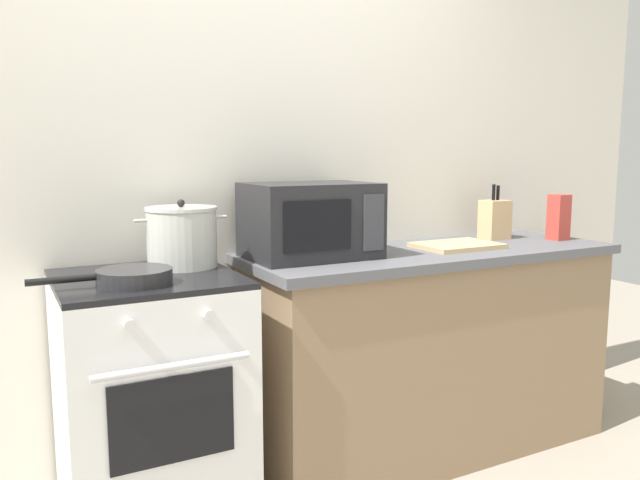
# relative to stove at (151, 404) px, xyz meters

# --- Properties ---
(back_wall) EXTENTS (4.40, 0.10, 2.50)m
(back_wall) POSITION_rel_stove_xyz_m (0.65, 0.37, 0.79)
(back_wall) COLOR silver
(back_wall) RESTS_ON ground_plane
(lower_cabinet_right) EXTENTS (1.64, 0.56, 0.88)m
(lower_cabinet_right) POSITION_rel_stove_xyz_m (1.25, 0.02, -0.02)
(lower_cabinet_right) COLOR #8C7051
(lower_cabinet_right) RESTS_ON ground_plane
(countertop_right) EXTENTS (1.70, 0.60, 0.04)m
(countertop_right) POSITION_rel_stove_xyz_m (1.25, 0.02, 0.44)
(countertop_right) COLOR #59595E
(countertop_right) RESTS_ON lower_cabinet_right
(stove) EXTENTS (0.60, 0.64, 0.92)m
(stove) POSITION_rel_stove_xyz_m (0.00, 0.00, 0.00)
(stove) COLOR white
(stove) RESTS_ON ground_plane
(stock_pot) EXTENTS (0.34, 0.26, 0.25)m
(stock_pot) POSITION_rel_stove_xyz_m (0.16, 0.11, 0.57)
(stock_pot) COLOR silver
(stock_pot) RESTS_ON stove
(frying_pan) EXTENTS (0.44, 0.24, 0.05)m
(frying_pan) POSITION_rel_stove_xyz_m (-0.07, -0.12, 0.48)
(frying_pan) COLOR #28282B
(frying_pan) RESTS_ON stove
(microwave) EXTENTS (0.50, 0.37, 0.30)m
(microwave) POSITION_rel_stove_xyz_m (0.67, 0.08, 0.61)
(microwave) COLOR #232326
(microwave) RESTS_ON countertop_right
(cutting_board) EXTENTS (0.36, 0.26, 0.02)m
(cutting_board) POSITION_rel_stove_xyz_m (1.37, 0.00, 0.47)
(cutting_board) COLOR tan
(cutting_board) RESTS_ON countertop_right
(knife_block) EXTENTS (0.13, 0.10, 0.27)m
(knife_block) POSITION_rel_stove_xyz_m (1.72, 0.14, 0.56)
(knife_block) COLOR tan
(knife_block) RESTS_ON countertop_right
(pasta_box) EXTENTS (0.08, 0.08, 0.22)m
(pasta_box) POSITION_rel_stove_xyz_m (1.97, -0.03, 0.57)
(pasta_box) COLOR #B73D33
(pasta_box) RESTS_ON countertop_right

